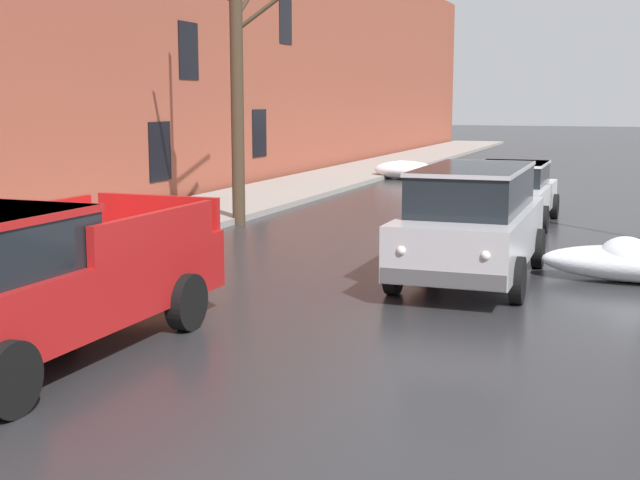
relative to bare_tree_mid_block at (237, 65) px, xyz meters
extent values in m
cube|color=gray|center=(-1.66, 0.17, -3.58)|extent=(3.28, 80.00, 0.15)
cube|color=#9E4C38|center=(-3.80, 0.17, 0.90)|extent=(0.60, 80.00, 9.09)
cube|color=black|center=(-3.51, 2.33, -2.17)|extent=(0.08, 1.10, 1.60)
cube|color=black|center=(-3.51, 8.81, -1.90)|extent=(0.08, 1.10, 1.60)
cube|color=black|center=(-3.51, 11.17, 2.00)|extent=(0.08, 1.10, 1.60)
cube|color=black|center=(-3.51, 4.04, 0.59)|extent=(0.08, 1.10, 1.60)
ellipsoid|color=white|center=(0.63, 12.53, -3.31)|extent=(2.29, 1.30, 0.67)
ellipsoid|color=white|center=(0.51, 12.47, -3.30)|extent=(0.83, 0.69, 0.69)
ellipsoid|color=white|center=(8.61, -3.76, -3.29)|extent=(0.87, 0.73, 0.73)
cylinder|color=#423323|center=(0.02, -0.07, -0.39)|extent=(0.30, 0.30, 6.53)
cylinder|color=#423323|center=(0.66, 0.12, 1.24)|extent=(1.35, 0.50, 1.04)
cube|color=red|center=(2.51, -10.41, -2.91)|extent=(2.02, 5.41, 0.76)
cube|color=red|center=(3.46, -9.34, -2.31)|extent=(0.12, 2.59, 0.44)
cube|color=red|center=(1.57, -9.32, -2.31)|extent=(0.12, 2.59, 0.44)
cube|color=red|center=(2.53, -7.76, -2.31)|extent=(1.88, 0.11, 0.44)
cylinder|color=black|center=(3.51, -12.03, -3.29)|extent=(0.22, 0.72, 0.72)
cylinder|color=black|center=(3.53, -8.80, -3.29)|extent=(0.22, 0.72, 0.72)
cylinder|color=black|center=(1.51, -8.78, -3.29)|extent=(0.22, 0.72, 0.72)
cube|color=#B7B7BC|center=(6.29, -4.50, -2.91)|extent=(1.83, 4.59, 0.80)
cube|color=black|center=(6.29, -4.45, -2.17)|extent=(1.56, 3.22, 0.68)
cube|color=#B7B7BC|center=(6.29, -4.45, -1.86)|extent=(1.60, 3.28, 0.06)
cube|color=#525254|center=(6.32, -6.73, -3.19)|extent=(1.73, 0.14, 0.22)
cube|color=#525254|center=(6.26, -2.27, -3.19)|extent=(1.73, 0.14, 0.22)
cylinder|color=black|center=(7.21, -5.90, -3.31)|extent=(0.19, 0.68, 0.68)
cylinder|color=black|center=(5.41, -5.93, -3.31)|extent=(0.19, 0.68, 0.68)
cylinder|color=black|center=(7.18, -3.07, -3.31)|extent=(0.19, 0.68, 0.68)
cylinder|color=black|center=(5.37, -3.10, -3.31)|extent=(0.19, 0.68, 0.68)
sphere|color=silver|center=(6.90, -6.76, -2.83)|extent=(0.14, 0.14, 0.14)
sphere|color=silver|center=(5.75, -6.77, -2.83)|extent=(0.14, 0.14, 0.14)
cube|color=silver|center=(5.90, 2.25, -3.05)|extent=(1.82, 4.03, 0.60)
cube|color=black|center=(5.90, 2.45, -2.49)|extent=(1.55, 2.10, 0.52)
cube|color=silver|center=(5.90, 2.45, -2.26)|extent=(1.59, 2.14, 0.06)
cube|color=slate|center=(5.92, 0.29, -3.23)|extent=(1.76, 0.13, 0.22)
cube|color=slate|center=(5.89, 4.21, -3.23)|extent=(1.76, 0.13, 0.22)
cylinder|color=black|center=(6.83, 1.01, -3.35)|extent=(0.18, 0.60, 0.60)
cylinder|color=black|center=(5.00, 1.00, -3.35)|extent=(0.18, 0.60, 0.60)
cylinder|color=black|center=(6.81, 3.50, -3.35)|extent=(0.18, 0.60, 0.60)
cylinder|color=black|center=(4.98, 3.49, -3.35)|extent=(0.18, 0.60, 0.60)
sphere|color=silver|center=(6.50, 0.27, -2.97)|extent=(0.14, 0.14, 0.14)
sphere|color=silver|center=(5.33, 0.26, -2.97)|extent=(0.14, 0.14, 0.14)
camera|label=1|loc=(8.79, -18.07, -0.79)|focal=48.47mm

